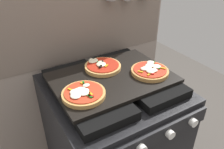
# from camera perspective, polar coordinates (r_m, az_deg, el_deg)

# --- Properties ---
(kitchen_backsplash) EXTENTS (1.10, 0.09, 1.55)m
(kitchen_backsplash) POSITION_cam_1_polar(r_m,az_deg,el_deg) (1.35, -7.15, 1.31)
(kitchen_backsplash) COLOR gray
(kitchen_backsplash) RESTS_ON ground_plane
(stove) EXTENTS (0.60, 0.64, 0.90)m
(stove) POSITION_cam_1_polar(r_m,az_deg,el_deg) (1.33, 0.04, -17.86)
(stove) COLOR black
(stove) RESTS_ON ground_plane
(baking_tray) EXTENTS (0.54, 0.38, 0.02)m
(baking_tray) POSITION_cam_1_polar(r_m,az_deg,el_deg) (1.03, 0.00, -0.85)
(baking_tray) COLOR black
(baking_tray) RESTS_ON stove
(pizza_left) EXTENTS (0.18, 0.18, 0.03)m
(pizza_left) POSITION_cam_1_polar(r_m,az_deg,el_deg) (0.90, -7.39, -4.80)
(pizza_left) COLOR tan
(pizza_left) RESTS_ON baking_tray
(pizza_right) EXTENTS (0.18, 0.18, 0.03)m
(pizza_right) POSITION_cam_1_polar(r_m,az_deg,el_deg) (1.07, 9.67, 1.01)
(pizza_right) COLOR #C18947
(pizza_right) RESTS_ON baking_tray
(pizza_center) EXTENTS (0.18, 0.18, 0.03)m
(pizza_center) POSITION_cam_1_polar(r_m,az_deg,el_deg) (1.09, -2.63, 2.14)
(pizza_center) COLOR tan
(pizza_center) RESTS_ON baking_tray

